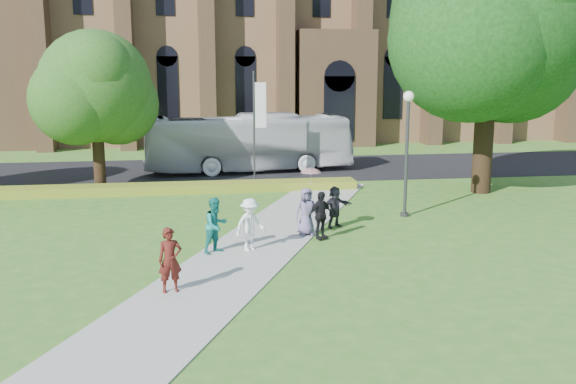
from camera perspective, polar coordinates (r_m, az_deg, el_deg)
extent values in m
plane|color=#367122|center=(19.90, -4.42, -7.14)|extent=(160.00, 160.00, 0.00)
cube|color=black|center=(39.37, -6.57, 1.95)|extent=(160.00, 10.00, 0.02)
cube|color=#B2B2A8|center=(20.84, -4.62, -6.24)|extent=(15.58, 28.54, 0.04)
cube|color=gold|center=(32.62, -9.65, 0.35)|extent=(18.00, 1.40, 0.45)
cube|color=brown|center=(59.98, 2.36, 13.26)|extent=(52.00, 16.00, 17.00)
cube|color=#4C3624|center=(53.68, -23.60, 14.77)|extent=(3.50, 3.50, 21.00)
cube|color=#4C3624|center=(51.15, 4.26, 9.14)|extent=(6.00, 2.50, 9.00)
cylinder|color=#38383D|center=(27.11, 10.48, 2.82)|extent=(0.14, 0.14, 4.80)
sphere|color=white|center=(26.87, 10.68, 8.35)|extent=(0.44, 0.44, 0.44)
cylinder|color=#38383D|center=(27.54, 10.31, -1.98)|extent=(0.36, 0.36, 0.15)
cylinder|color=#332114|center=(33.23, 17.04, 5.57)|extent=(0.96, 0.96, 6.60)
sphere|color=#0E360F|center=(33.18, 17.56, 14.37)|extent=(9.60, 9.60, 9.60)
cylinder|color=#332114|center=(33.94, -16.49, 3.61)|extent=(0.60, 0.60, 4.12)
sphere|color=#1D4E17|center=(33.70, -16.79, 8.98)|extent=(5.60, 5.60, 5.60)
cylinder|color=#38383D|center=(34.37, -3.03, 5.71)|extent=(0.10, 0.10, 6.00)
cube|color=white|center=(34.31, -2.46, 7.71)|extent=(0.60, 0.02, 2.40)
imported|color=white|center=(38.48, -3.54, 4.39)|extent=(12.59, 4.05, 3.45)
imported|color=#4C1611|center=(18.12, -10.44, -5.98)|extent=(0.74, 0.56, 1.83)
imported|color=#197D75|center=(21.65, -6.42, -2.96)|extent=(1.16, 1.12, 1.89)
imported|color=white|center=(21.81, -3.40, -2.92)|extent=(1.35, 1.16, 1.81)
imported|color=black|center=(23.28, 2.91, -2.08)|extent=(1.11, 0.85, 1.75)
imported|color=slate|center=(23.81, 1.64, -1.74)|extent=(0.94, 0.68, 1.77)
imported|color=#26262D|center=(25.06, 4.18, -1.31)|extent=(1.54, 1.13, 1.61)
imported|color=#EFA8AD|center=(23.70, 2.04, 1.17)|extent=(0.87, 0.87, 0.64)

